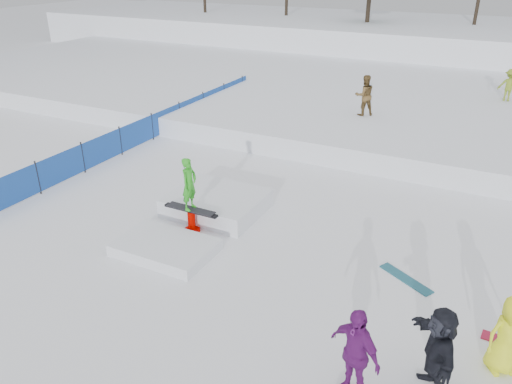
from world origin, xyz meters
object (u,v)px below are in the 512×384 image
at_px(walker_ygreen, 509,85).
at_px(spectator_dark, 438,351).
at_px(spectator_purple, 354,353).
at_px(jib_rail_feature, 203,212).
at_px(spectator_yellow, 508,335).
at_px(walker_olive, 364,95).
at_px(safety_fence, 152,126).

distance_m(walker_ygreen, spectator_dark, 17.88).
height_order(spectator_purple, jib_rail_feature, jib_rail_feature).
xyz_separation_m(spectator_yellow, jib_rail_feature, (-7.72, 2.23, -0.47)).
bearing_deg(jib_rail_feature, walker_olive, 79.48).
relative_size(safety_fence, spectator_dark, 9.54).
height_order(walker_olive, spectator_yellow, walker_olive).
distance_m(walker_olive, spectator_purple, 13.99).
bearing_deg(spectator_purple, jib_rail_feature, 169.75).
relative_size(walker_olive, walker_ygreen, 1.15).
relative_size(safety_fence, walker_olive, 9.73).
bearing_deg(spectator_purple, walker_ygreen, 111.27).
distance_m(spectator_purple, spectator_yellow, 2.85).
bearing_deg(safety_fence, jib_rail_feature, -41.82).
distance_m(spectator_purple, jib_rail_feature, 6.79).
height_order(safety_fence, spectator_purple, spectator_purple).
xyz_separation_m(walker_olive, jib_rail_feature, (-1.76, -9.50, -1.32)).
height_order(safety_fence, spectator_yellow, spectator_yellow).
bearing_deg(walker_olive, spectator_purple, 69.84).
height_order(walker_ygreen, spectator_yellow, walker_ygreen).
xyz_separation_m(safety_fence, spectator_yellow, (13.24, -7.17, 0.22)).
relative_size(walker_olive, jib_rail_feature, 0.37).
bearing_deg(safety_fence, spectator_yellow, -28.44).
relative_size(spectator_purple, spectator_yellow, 1.13).
xyz_separation_m(walker_ygreen, spectator_yellow, (0.79, -16.83, -0.74)).
bearing_deg(jib_rail_feature, safety_fence, 138.18).
bearing_deg(safety_fence, spectator_dark, -33.91).
bearing_deg(walker_olive, walker_ygreen, -170.86).
bearing_deg(spectator_purple, walker_olive, 131.14).
height_order(walker_olive, spectator_purple, walker_olive).
bearing_deg(walker_ygreen, jib_rail_feature, 68.51).
distance_m(walker_ygreen, spectator_purple, 18.65).
xyz_separation_m(walker_olive, walker_ygreen, (5.16, 5.11, -0.11)).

